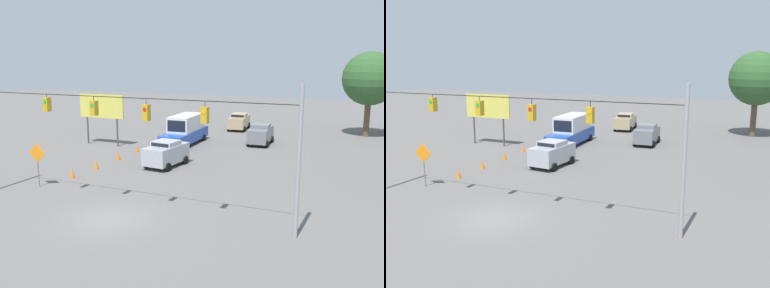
% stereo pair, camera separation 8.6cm
% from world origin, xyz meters
% --- Properties ---
extents(ground_plane, '(140.00, 140.00, 0.00)m').
position_xyz_m(ground_plane, '(0.00, 0.00, 0.00)').
color(ground_plane, '#605E5B').
extents(overhead_signal_span, '(18.84, 0.38, 7.11)m').
position_xyz_m(overhead_signal_span, '(-0.01, -1.45, 4.39)').
color(overhead_signal_span, '#939399').
rests_on(overhead_signal_span, ground_plane).
extents(sedan_grey_oncoming_deep, '(2.15, 4.08, 1.95)m').
position_xyz_m(sedan_grey_oncoming_deep, '(-2.41, -22.00, 1.02)').
color(sedan_grey_oncoming_deep, slate).
rests_on(sedan_grey_oncoming_deep, ground_plane).
extents(sedan_silver_withflow_mid, '(2.43, 4.08, 1.99)m').
position_xyz_m(sedan_silver_withflow_mid, '(2.12, -10.96, 1.03)').
color(sedan_silver_withflow_mid, '#A8AAB2').
rests_on(sedan_silver_withflow_mid, ground_plane).
extents(box_truck_blue_withflow_far, '(2.59, 7.29, 2.78)m').
position_xyz_m(box_truck_blue_withflow_far, '(4.26, -19.29, 1.38)').
color(box_truck_blue_withflow_far, '#234CB2').
rests_on(box_truck_blue_withflow_far, ground_plane).
extents(sedan_tan_withflow_deep, '(2.36, 4.58, 1.87)m').
position_xyz_m(sedan_tan_withflow_deep, '(2.01, -29.35, 0.98)').
color(sedan_tan_withflow_deep, tan).
rests_on(sedan_tan_withflow_deep, ground_plane).
extents(traffic_cone_nearest, '(0.33, 0.33, 0.63)m').
position_xyz_m(traffic_cone_nearest, '(6.60, -5.45, 0.31)').
color(traffic_cone_nearest, orange).
rests_on(traffic_cone_nearest, ground_plane).
extents(traffic_cone_second, '(0.33, 0.33, 0.63)m').
position_xyz_m(traffic_cone_second, '(6.58, -8.19, 0.31)').
color(traffic_cone_second, orange).
rests_on(traffic_cone_second, ground_plane).
extents(traffic_cone_third, '(0.33, 0.33, 0.63)m').
position_xyz_m(traffic_cone_third, '(6.64, -11.27, 0.31)').
color(traffic_cone_third, orange).
rests_on(traffic_cone_third, ground_plane).
extents(traffic_cone_fourth, '(0.33, 0.33, 0.63)m').
position_xyz_m(traffic_cone_fourth, '(6.74, -14.39, 0.31)').
color(traffic_cone_fourth, orange).
rests_on(traffic_cone_fourth, ground_plane).
extents(traffic_cone_fifth, '(0.33, 0.33, 0.63)m').
position_xyz_m(traffic_cone_fifth, '(6.69, -17.25, 0.31)').
color(traffic_cone_fifth, orange).
rests_on(traffic_cone_fifth, ground_plane).
extents(roadside_billboard, '(4.76, 0.16, 4.79)m').
position_xyz_m(roadside_billboard, '(11.34, -15.86, 3.46)').
color(roadside_billboard, '#4C473D').
rests_on(roadside_billboard, ground_plane).
extents(work_zone_sign, '(1.27, 0.06, 2.84)m').
position_xyz_m(work_zone_sign, '(7.32, -3.04, 1.99)').
color(work_zone_sign, slate).
rests_on(work_zone_sign, ground_plane).
extents(tree_horizon_left, '(5.53, 5.53, 8.81)m').
position_xyz_m(tree_horizon_left, '(-11.54, -30.45, 6.01)').
color(tree_horizon_left, brown).
rests_on(tree_horizon_left, ground_plane).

